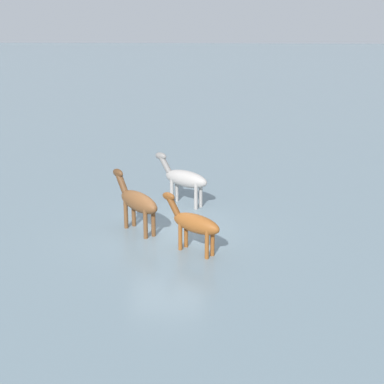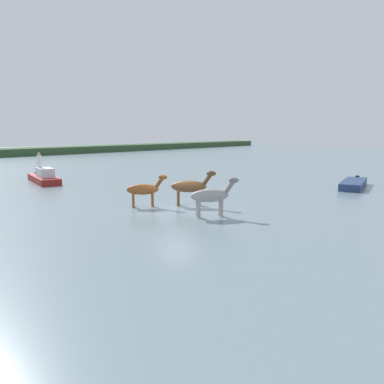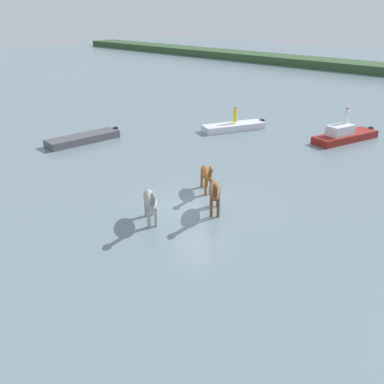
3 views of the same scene
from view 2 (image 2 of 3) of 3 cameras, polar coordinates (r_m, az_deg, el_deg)
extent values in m
plane|color=slate|center=(21.15, -2.14, -2.31)|extent=(171.09, 171.09, 0.00)
ellipsoid|color=brown|center=(21.62, -0.47, 0.82)|extent=(1.71, 1.84, 0.65)
cylinder|color=brown|center=(21.85, 1.07, -0.52)|extent=(0.14, 0.14, 1.07)
cylinder|color=brown|center=(21.54, 1.07, -0.66)|extent=(0.14, 0.14, 1.07)
cylinder|color=brown|center=(21.88, -1.98, -0.51)|extent=(0.14, 0.14, 1.07)
cylinder|color=brown|center=(21.57, -2.03, -0.64)|extent=(0.14, 0.14, 1.07)
cylinder|color=#50311A|center=(21.56, 2.27, 1.93)|extent=(0.56, 0.59, 0.71)
ellipsoid|color=#50311A|center=(21.53, 2.82, 2.70)|extent=(0.52, 0.55, 0.29)
ellipsoid|color=brown|center=(21.45, -7.17, 0.39)|extent=(1.70, 1.46, 0.59)
cylinder|color=brown|center=(21.70, -5.79, -0.78)|extent=(0.13, 0.13, 0.96)
cylinder|color=brown|center=(21.42, -5.73, -0.90)|extent=(0.13, 0.13, 0.96)
cylinder|color=brown|center=(21.64, -8.55, -0.86)|extent=(0.13, 0.13, 0.96)
cylinder|color=brown|center=(21.36, -8.52, -0.98)|extent=(0.13, 0.13, 0.96)
cylinder|color=brown|center=(21.47, -4.73, 1.46)|extent=(0.55, 0.48, 0.64)
ellipsoid|color=brown|center=(21.45, -4.25, 2.17)|extent=(0.50, 0.45, 0.26)
ellipsoid|color=#9E9993|center=(18.77, 2.58, -0.52)|extent=(1.88, 1.52, 0.64)
cylinder|color=#9E9993|center=(19.17, 4.07, -1.92)|extent=(0.14, 0.14, 1.04)
cylinder|color=#9E9993|center=(18.89, 4.35, -2.09)|extent=(0.14, 0.14, 1.04)
cylinder|color=#9E9993|center=(18.86, 0.79, -2.08)|extent=(0.14, 0.14, 1.04)
cylinder|color=#9E9993|center=(18.57, 1.02, -2.25)|extent=(0.14, 0.14, 1.04)
cylinder|color=slate|center=(19.01, 5.49, 0.82)|extent=(0.60, 0.50, 0.70)
ellipsoid|color=slate|center=(19.04, 6.07, 1.69)|extent=(0.55, 0.47, 0.28)
cube|color=maroon|center=(33.55, -20.71, 1.62)|extent=(2.84, 5.55, 0.66)
cube|color=silver|center=(32.85, -20.54, 2.68)|extent=(1.51, 2.13, 0.70)
cube|color=black|center=(36.24, -21.63, 2.19)|extent=(0.33, 0.30, 0.71)
cube|color=navy|center=(30.98, 22.39, 0.95)|extent=(5.25, 2.61, 0.65)
cube|color=black|center=(33.56, 22.87, 1.62)|extent=(0.30, 0.33, 0.70)
cylinder|color=silver|center=(33.46, -21.31, 4.16)|extent=(0.32, 0.32, 0.95)
sphere|color=tan|center=(33.42, -21.36, 5.18)|extent=(0.24, 0.24, 0.24)
camera|label=1|loc=(35.30, -25.99, 13.56)|focal=53.99mm
camera|label=3|loc=(27.88, 42.71, 16.67)|focal=40.27mm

